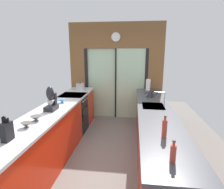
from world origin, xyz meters
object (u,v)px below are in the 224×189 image
at_px(oven_range, 74,113).
at_px(stand_mixer, 51,101).
at_px(knife_block, 7,131).
at_px(soap_bottle_near, 173,153).
at_px(stock_pot, 80,87).
at_px(soap_bottle_far, 164,128).
at_px(mixing_bowl_far, 62,101).
at_px(kettle, 150,93).
at_px(paper_towel_roll, 148,85).
at_px(mixing_bowl_mid, 36,118).
at_px(mixing_bowl_near, 26,125).

distance_m(oven_range, stand_mixer, 1.33).
relative_size(knife_block, soap_bottle_near, 1.34).
bearing_deg(oven_range, stock_pot, 88.13).
bearing_deg(oven_range, soap_bottle_far, -48.38).
distance_m(oven_range, stock_pot, 0.79).
relative_size(mixing_bowl_far, stand_mixer, 0.34).
distance_m(kettle, paper_towel_roll, 0.76).
xyz_separation_m(mixing_bowl_far, knife_block, (-0.00, -1.62, 0.07)).
relative_size(stand_mixer, soap_bottle_near, 1.91).
xyz_separation_m(mixing_bowl_far, soap_bottle_near, (1.78, -1.83, 0.05)).
distance_m(knife_block, stock_pot, 2.88).
relative_size(mixing_bowl_mid, soap_bottle_far, 0.59).
height_order(mixing_bowl_far, knife_block, knife_block).
xyz_separation_m(stand_mixer, kettle, (1.78, 1.16, -0.07)).
distance_m(mixing_bowl_far, kettle, 1.91).
height_order(mixing_bowl_far, soap_bottle_far, soap_bottle_far).
relative_size(stock_pot, soap_bottle_far, 0.83).
distance_m(mixing_bowl_mid, soap_bottle_far, 1.81).
relative_size(stock_pot, paper_towel_roll, 0.70).
relative_size(knife_block, stock_pot, 1.33).
distance_m(oven_range, mixing_bowl_mid, 1.77).
bearing_deg(oven_range, mixing_bowl_near, -89.46).
distance_m(mixing_bowl_near, soap_bottle_far, 1.78).
distance_m(stock_pot, soap_bottle_near, 3.57).
height_order(mixing_bowl_near, knife_block, knife_block).
bearing_deg(paper_towel_roll, soap_bottle_near, -90.00).
bearing_deg(stand_mixer, mixing_bowl_far, 90.00).
relative_size(mixing_bowl_near, stock_pot, 0.63).
height_order(stock_pot, soap_bottle_far, soap_bottle_far).
distance_m(mixing_bowl_near, knife_block, 0.38).
bearing_deg(stand_mixer, knife_block, -90.00).
bearing_deg(mixing_bowl_near, oven_range, 90.54).
bearing_deg(mixing_bowl_mid, kettle, 43.37).
relative_size(mixing_bowl_near, kettle, 0.53).
relative_size(oven_range, mixing_bowl_far, 6.48).
xyz_separation_m(stock_pot, kettle, (1.78, -0.58, 0.00)).
height_order(mixing_bowl_near, stand_mixer, stand_mixer).
bearing_deg(paper_towel_roll, stand_mixer, -132.86).
bearing_deg(soap_bottle_far, oven_range, 131.62).
bearing_deg(stock_pot, soap_bottle_near, -60.12).
relative_size(mixing_bowl_near, soap_bottle_near, 0.64).
height_order(knife_block, stand_mixer, stand_mixer).
bearing_deg(paper_towel_roll, mixing_bowl_near, -123.54).
distance_m(kettle, soap_bottle_far, 2.01).
xyz_separation_m(oven_range, paper_towel_roll, (1.80, 0.74, 0.61)).
xyz_separation_m(mixing_bowl_near, soap_bottle_near, (1.78, -0.59, 0.05)).
bearing_deg(stand_mixer, oven_range, 90.90).
xyz_separation_m(knife_block, kettle, (1.78, 2.30, -0.02)).
xyz_separation_m(mixing_bowl_near, mixing_bowl_far, (0.00, 1.25, 0.00)).
bearing_deg(stock_pot, mixing_bowl_far, -90.00).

